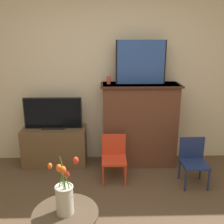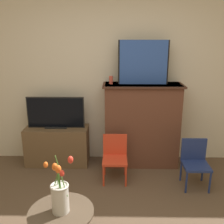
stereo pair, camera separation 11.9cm
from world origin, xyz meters
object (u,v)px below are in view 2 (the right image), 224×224
vase_tulips (60,195)px  chair_blue (195,160)px  painting (143,62)px  tv_monitor (56,113)px  chair_red (115,155)px

vase_tulips → chair_blue: bearing=37.6°
painting → vase_tulips: bearing=-115.8°
tv_monitor → vase_tulips: tv_monitor is taller
painting → vase_tulips: size_ratio=1.27×
vase_tulips → tv_monitor: bearing=103.4°
vase_tulips → painting: bearing=64.2°
tv_monitor → chair_blue: tv_monitor is taller
painting → chair_red: (-0.38, -0.45, -1.16)m
painting → chair_red: bearing=-129.9°
painting → tv_monitor: (-1.23, -0.02, -0.71)m
chair_blue → vase_tulips: 1.85m
chair_blue → vase_tulips: size_ratio=1.11×
chair_red → vase_tulips: 1.35m
painting → chair_blue: (0.63, -0.58, -1.16)m
painting → chair_red: size_ratio=1.15×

